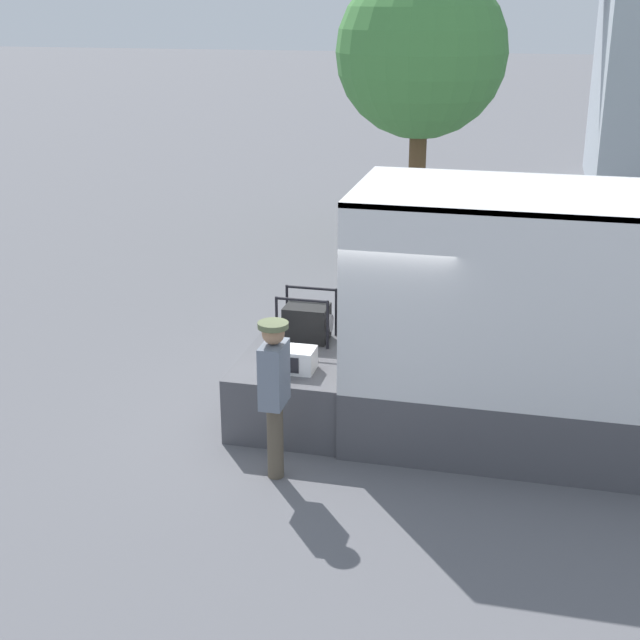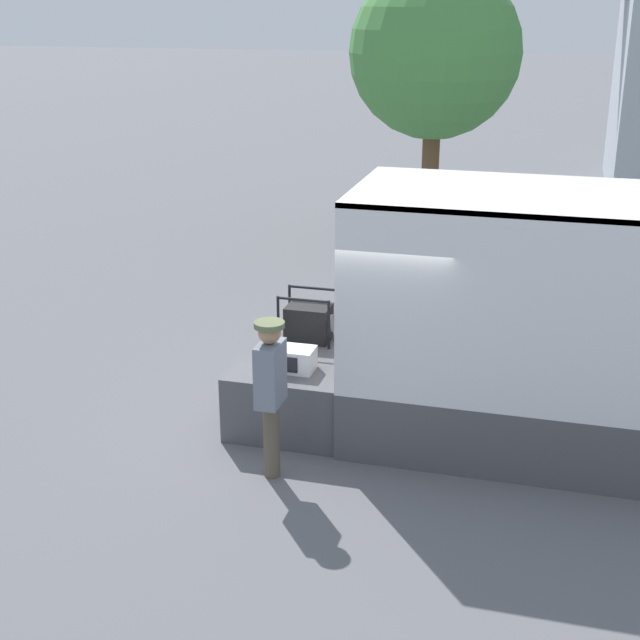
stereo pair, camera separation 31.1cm
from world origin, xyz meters
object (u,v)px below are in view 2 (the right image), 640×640
(street_tree, at_px, (435,53))
(portable_generator, at_px, (310,322))
(microwave, at_px, (292,359))
(worker_person, at_px, (270,382))

(street_tree, bearing_deg, portable_generator, -92.03)
(microwave, xyz_separation_m, worker_person, (0.09, -1.09, 0.17))
(worker_person, bearing_deg, microwave, 94.66)
(microwave, distance_m, portable_generator, 1.02)
(microwave, bearing_deg, street_tree, 88.62)
(portable_generator, xyz_separation_m, street_tree, (0.29, 8.13, 2.89))
(portable_generator, distance_m, worker_person, 2.11)
(portable_generator, bearing_deg, worker_person, -85.71)
(worker_person, xyz_separation_m, street_tree, (0.13, 10.23, 2.82))
(microwave, xyz_separation_m, portable_generator, (-0.07, 1.01, 0.10))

